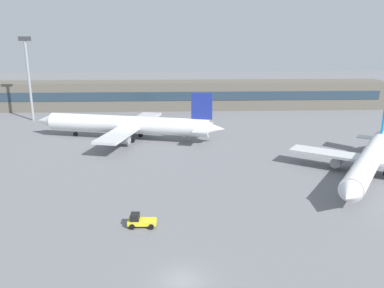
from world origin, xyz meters
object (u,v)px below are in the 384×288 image
Objects in this scene: airplane_mid at (126,125)px; baggage_tug_yellow at (140,221)px; floodlight_tower_west at (28,72)px; airplane_near at (370,160)px.

airplane_mid is 44.94m from baggage_tug_yellow.
floodlight_tower_west reaches higher than baggage_tug_yellow.
airplane_near is 41.33m from baggage_tug_yellow.
airplane_near is at bearing -31.67° from airplane_mid.
airplane_near is 52.41m from airplane_mid.
baggage_tug_yellow is (6.92, -44.33, -2.69)m from airplane_mid.
airplane_mid reaches higher than airplane_near.
airplane_near is 90.27m from floodlight_tower_west.
airplane_near is 0.75× the size of airplane_mid.
airplane_near reaches higher than baggage_tug_yellow.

